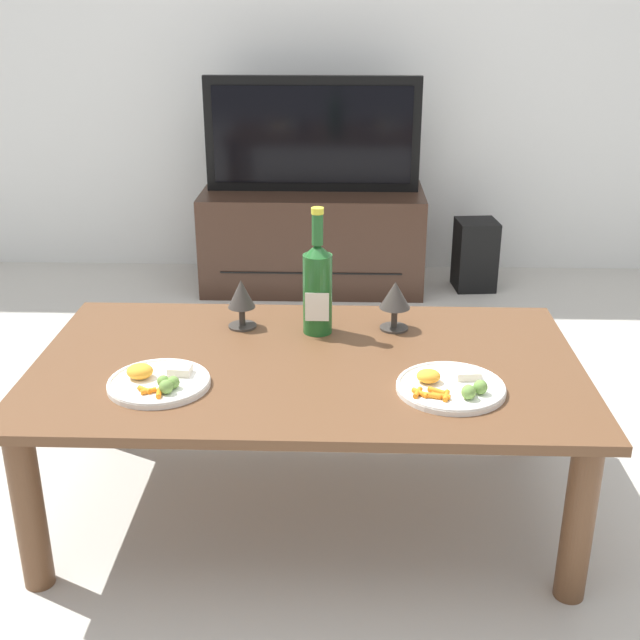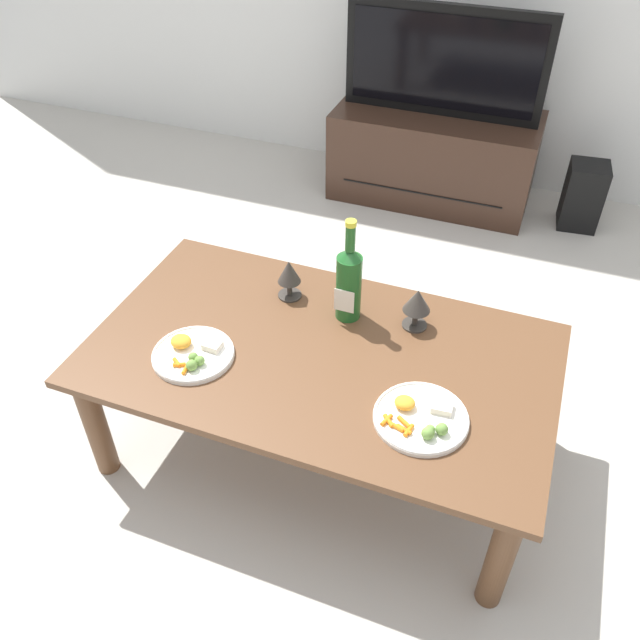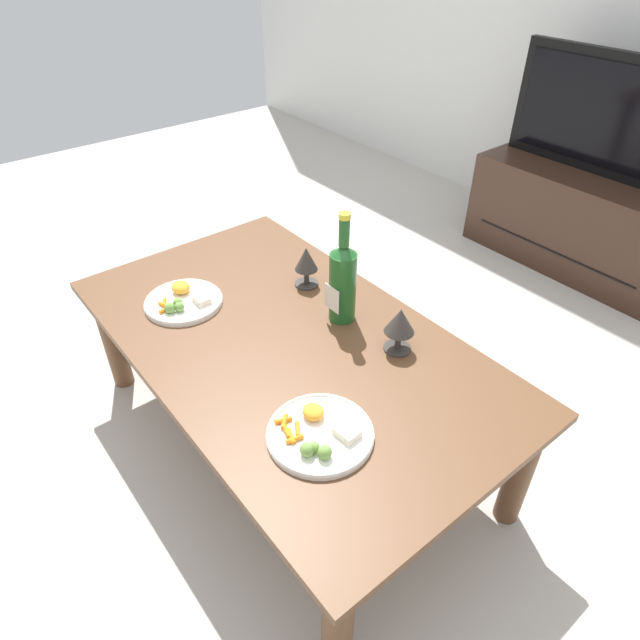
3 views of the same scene
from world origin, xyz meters
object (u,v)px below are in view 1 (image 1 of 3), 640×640
at_px(tv_stand, 313,238).
at_px(floor_speaker, 475,255).
at_px(goblet_right, 395,298).
at_px(dinner_plate_left, 158,381).
at_px(dining_table, 307,384).
at_px(goblet_left, 241,297).
at_px(tv_screen, 312,135).
at_px(wine_bottle, 318,285).
at_px(dinner_plate_right, 451,386).

bearing_deg(tv_stand, floor_speaker, -1.78).
xyz_separation_m(goblet_right, dinner_plate_left, (-0.57, -0.37, -0.08)).
xyz_separation_m(dining_table, goblet_left, (-0.19, 0.22, 0.15)).
bearing_deg(tv_screen, goblet_left, -94.65).
bearing_deg(wine_bottle, goblet_right, 7.34).
height_order(tv_screen, dinner_plate_left, tv_screen).
height_order(dining_table, tv_stand, tv_stand).
relative_size(dining_table, floor_speaker, 4.22).
bearing_deg(tv_stand, wine_bottle, -87.11).
xyz_separation_m(tv_stand, wine_bottle, (0.08, -1.60, 0.34)).
bearing_deg(goblet_left, dining_table, -48.77).
relative_size(tv_stand, dinner_plate_left, 4.18).
xyz_separation_m(dining_table, tv_screen, (-0.06, 1.78, 0.33)).
relative_size(goblet_left, dinner_plate_left, 0.57).
distance_m(floor_speaker, goblet_right, 1.66).
height_order(tv_screen, floor_speaker, tv_screen).
relative_size(tv_stand, goblet_left, 7.36).
bearing_deg(wine_bottle, dinner_plate_left, -136.75).
xyz_separation_m(goblet_left, dinner_plate_right, (0.53, -0.37, -0.08)).
distance_m(dining_table, wine_bottle, 0.27).
height_order(tv_stand, tv_screen, tv_screen).
bearing_deg(dinner_plate_left, dining_table, 23.74).
height_order(tv_stand, floor_speaker, tv_stand).
relative_size(tv_screen, goblet_right, 6.98).
bearing_deg(tv_stand, tv_screen, -90.00).
xyz_separation_m(tv_stand, goblet_right, (0.29, -1.57, 0.30)).
xyz_separation_m(floor_speaker, goblet_left, (-0.88, -1.55, 0.36)).
distance_m(wine_bottle, dinner_plate_left, 0.51).
xyz_separation_m(tv_screen, dinner_plate_left, (-0.28, -1.93, -0.26)).
bearing_deg(floor_speaker, dinner_plate_left, -124.01).
bearing_deg(goblet_left, floor_speaker, 60.40).
distance_m(dining_table, goblet_left, 0.32).
bearing_deg(tv_stand, goblet_left, -94.64).
bearing_deg(goblet_left, dinner_plate_right, -34.75).
distance_m(dining_table, floor_speaker, 1.90).
distance_m(goblet_left, goblet_right, 0.42).
relative_size(floor_speaker, dinner_plate_right, 1.28).
relative_size(dining_table, goblet_left, 9.98).
bearing_deg(dining_table, tv_screen, 91.98).
distance_m(tv_stand, wine_bottle, 1.64).
distance_m(goblet_right, dinner_plate_left, 0.68).
height_order(dining_table, goblet_left, goblet_left).
bearing_deg(goblet_left, tv_screen, 85.35).
bearing_deg(dinner_plate_right, tv_screen, 101.73).
bearing_deg(dinner_plate_right, goblet_left, 145.25).
bearing_deg(dining_table, dinner_plate_right, -23.99).
bearing_deg(dinner_plate_left, tv_stand, 81.79).
distance_m(dining_table, tv_stand, 1.79).
relative_size(dining_table, tv_screen, 1.43).
relative_size(tv_screen, dinner_plate_left, 3.97).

